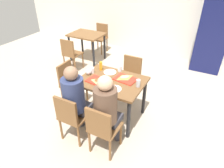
{
  "coord_description": "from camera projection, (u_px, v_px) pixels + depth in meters",
  "views": [
    {
      "loc": [
        1.33,
        -2.49,
        2.45
      ],
      "look_at": [
        0.0,
        0.0,
        0.69
      ],
      "focal_mm": 31.85,
      "sensor_mm": 36.0,
      "label": 1
    }
  ],
  "objects": [
    {
      "name": "back_wall",
      "position": [
        168.0,
        6.0,
        5.35
      ],
      "size": [
        10.0,
        0.1,
        2.8
      ],
      "primitive_type": "cube",
      "color": "silver",
      "rests_on": "ground_plane"
    },
    {
      "name": "plastic_cup_c",
      "position": [
        92.0,
        70.0,
        3.48
      ],
      "size": [
        0.07,
        0.07,
        0.1
      ],
      "primitive_type": "cylinder",
      "color": "white",
      "rests_on": "main_table"
    },
    {
      "name": "plastic_cup_a",
      "position": [
        120.0,
        69.0,
        3.53
      ],
      "size": [
        0.07,
        0.07,
        0.1
      ],
      "primitive_type": "cylinder",
      "color": "white",
      "rests_on": "main_table"
    },
    {
      "name": "chair_far_side",
      "position": [
        130.0,
        74.0,
        4.02
      ],
      "size": [
        0.4,
        0.4,
        0.84
      ],
      "color": "brown",
      "rests_on": "ground_plane"
    },
    {
      "name": "foil_bundle",
      "position": [
        88.0,
        72.0,
        3.43
      ],
      "size": [
        0.1,
        0.1,
        0.1
      ],
      "primitive_type": "sphere",
      "color": "silver",
      "rests_on": "main_table"
    },
    {
      "name": "background_chair_far",
      "position": [
        101.0,
        36.0,
        6.06
      ],
      "size": [
        0.4,
        0.4,
        0.84
      ],
      "color": "brown",
      "rests_on": "ground_plane"
    },
    {
      "name": "ground_plane",
      "position": [
        112.0,
        116.0,
        3.7
      ],
      "size": [
        10.0,
        10.0,
        0.02
      ],
      "primitive_type": "cube",
      "color": "#B7A893"
    },
    {
      "name": "person_in_red",
      "position": [
        75.0,
        97.0,
        2.92
      ],
      "size": [
        0.32,
        0.42,
        1.25
      ],
      "color": "#383842",
      "rests_on": "ground_plane"
    },
    {
      "name": "pizza_slice_b",
      "position": [
        125.0,
        77.0,
        3.32
      ],
      "size": [
        0.25,
        0.28,
        0.02
      ],
      "color": "#C68C47",
      "rests_on": "tray_red_far"
    },
    {
      "name": "background_chair_near",
      "position": [
        71.0,
        53.0,
        4.96
      ],
      "size": [
        0.4,
        0.4,
        0.84
      ],
      "color": "brown",
      "rests_on": "ground_plane"
    },
    {
      "name": "tray_red_near",
      "position": [
        98.0,
        81.0,
        3.25
      ],
      "size": [
        0.39,
        0.3,
        0.02
      ],
      "primitive_type": "cube",
      "rotation": [
        0.0,
        0.0,
        -0.12
      ],
      "color": "red",
      "rests_on": "main_table"
    },
    {
      "name": "background_table",
      "position": [
        87.0,
        38.0,
        5.44
      ],
      "size": [
        0.9,
        0.7,
        0.76
      ],
      "color": "brown",
      "rests_on": "ground_plane"
    },
    {
      "name": "chair_near_left",
      "position": [
        71.0,
        115.0,
        2.95
      ],
      "size": [
        0.4,
        0.4,
        0.84
      ],
      "color": "brown",
      "rests_on": "ground_plane"
    },
    {
      "name": "pizza_slice_a",
      "position": [
        99.0,
        80.0,
        3.23
      ],
      "size": [
        0.22,
        0.19,
        0.02
      ],
      "color": "#DBAD60",
      "rests_on": "tray_red_near"
    },
    {
      "name": "chair_near_right",
      "position": [
        102.0,
        127.0,
        2.74
      ],
      "size": [
        0.4,
        0.4,
        0.84
      ],
      "color": "brown",
      "rests_on": "ground_plane"
    },
    {
      "name": "chair_left_end",
      "position": [
        70.0,
        81.0,
        3.8
      ],
      "size": [
        0.4,
        0.4,
        0.84
      ],
      "color": "brown",
      "rests_on": "ground_plane"
    },
    {
      "name": "soda_can",
      "position": [
        138.0,
        83.0,
        3.09
      ],
      "size": [
        0.07,
        0.07,
        0.12
      ],
      "primitive_type": "cylinder",
      "color": "#B7BCC6",
      "rests_on": "main_table"
    },
    {
      "name": "person_in_brown_jacket",
      "position": [
        107.0,
        108.0,
        2.71
      ],
      "size": [
        0.32,
        0.42,
        1.25
      ],
      "color": "#383842",
      "rests_on": "ground_plane"
    },
    {
      "name": "condiment_bottle",
      "position": [
        101.0,
        66.0,
        3.55
      ],
      "size": [
        0.06,
        0.06,
        0.16
      ],
      "primitive_type": "cylinder",
      "color": "orange",
      "rests_on": "main_table"
    },
    {
      "name": "drink_fridge",
      "position": [
        213.0,
        33.0,
        4.81
      ],
      "size": [
        0.7,
        0.6,
        1.9
      ],
      "primitive_type": "cube",
      "color": "#14194C",
      "rests_on": "ground_plane"
    },
    {
      "name": "paper_plate_near_edge",
      "position": [
        114.0,
        89.0,
        3.06
      ],
      "size": [
        0.22,
        0.22,
        0.01
      ],
      "primitive_type": "cylinder",
      "color": "white",
      "rests_on": "main_table"
    },
    {
      "name": "main_table",
      "position": [
        112.0,
        86.0,
        3.35
      ],
      "size": [
        1.06,
        0.81,
        0.76
      ],
      "color": "brown",
      "rests_on": "ground_plane"
    },
    {
      "name": "tray_red_far",
      "position": [
        125.0,
        79.0,
        3.3
      ],
      "size": [
        0.39,
        0.3,
        0.02
      ],
      "primitive_type": "cube",
      "rotation": [
        0.0,
        0.0,
        -0.13
      ],
      "color": "red",
      "rests_on": "main_table"
    },
    {
      "name": "plastic_cup_b",
      "position": [
        103.0,
        88.0,
        3.0
      ],
      "size": [
        0.07,
        0.07,
        0.1
      ],
      "primitive_type": "cylinder",
      "color": "white",
      "rests_on": "main_table"
    },
    {
      "name": "paper_plate_center",
      "position": [
        110.0,
        72.0,
        3.52
      ],
      "size": [
        0.22,
        0.22,
        0.01
      ],
      "primitive_type": "cylinder",
      "color": "white",
      "rests_on": "main_table"
    }
  ]
}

